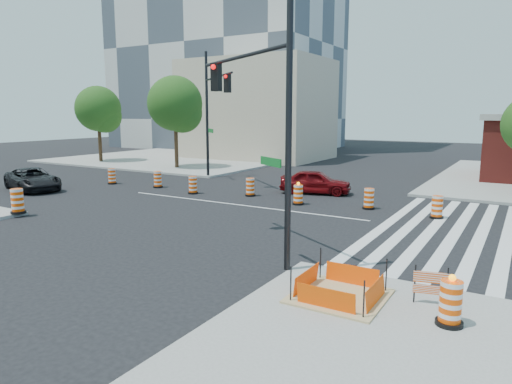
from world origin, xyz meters
TOP-DOWN VIEW (x-y plane):
  - ground at (0.00, 0.00)m, footprint 120.00×120.00m
  - sidewalk_nw at (-18.00, 18.00)m, footprint 22.00×22.00m
  - crosswalk_east at (10.95, 0.00)m, footprint 6.75×13.50m
  - lane_centerline at (0.00, 0.00)m, footprint 14.00×0.12m
  - excavation_pit at (9.00, -9.00)m, footprint 2.20×2.20m
  - beige_midrise at (-12.00, 22.00)m, footprint 14.00×10.00m
  - red_coupe at (2.14, 5.14)m, footprint 4.40×2.67m
  - dark_suv at (-13.24, -2.66)m, footprint 5.29×3.54m
  - signal_pole_se at (5.49, -6.95)m, footprint 5.34×3.37m
  - signal_pole_nw at (-6.00, 6.20)m, footprint 5.19×4.39m
  - pit_drum at (11.58, -9.22)m, footprint 0.58×0.58m
  - sw_corner_drum at (-7.03, -7.44)m, footprint 0.66×0.66m
  - barricade at (11.01, -8.28)m, footprint 0.79×0.23m
  - tree_north_a at (-22.38, 10.39)m, footprint 4.23×4.23m
  - tree_north_b at (-12.76, 10.20)m, footprint 4.54×4.54m
  - median_drum_0 at (-10.98, 1.54)m, footprint 0.60×0.60m
  - median_drum_1 at (-7.32, 2.00)m, footprint 0.60×0.60m
  - median_drum_2 at (-4.01, 1.40)m, footprint 0.60×0.60m
  - median_drum_3 at (-0.73, 2.49)m, footprint 0.60×0.60m
  - median_drum_4 at (2.69, 1.67)m, footprint 0.60×0.60m
  - median_drum_5 at (6.16, 2.46)m, footprint 0.60×0.60m
  - median_drum_6 at (9.40, 2.05)m, footprint 0.60×0.60m

SIDE VIEW (x-z plane):
  - ground at x=0.00m, z-range 0.00..0.00m
  - lane_centerline at x=0.00m, z-range 0.00..0.01m
  - crosswalk_east at x=10.95m, z-range 0.00..0.01m
  - sidewalk_nw at x=-18.00m, z-range 0.00..0.15m
  - excavation_pit at x=9.00m, z-range -0.23..0.67m
  - median_drum_0 at x=-10.98m, z-range -0.03..0.99m
  - median_drum_1 at x=-7.32m, z-range -0.03..0.99m
  - median_drum_2 at x=-4.01m, z-range -0.03..0.99m
  - median_drum_3 at x=-0.73m, z-range -0.03..0.99m
  - median_drum_5 at x=6.16m, z-range -0.03..0.99m
  - median_drum_6 at x=9.40m, z-range -0.03..0.99m
  - median_drum_4 at x=2.69m, z-range -0.10..1.08m
  - pit_drum at x=11.58m, z-range 0.05..1.20m
  - barricade at x=11.01m, z-range 0.20..1.15m
  - dark_suv at x=-13.24m, z-range 0.00..1.35m
  - sw_corner_drum at x=-7.03m, z-range 0.11..1.25m
  - red_coupe at x=2.14m, z-range 0.00..1.40m
  - tree_north_a at x=-22.38m, z-range 1.23..8.42m
  - beige_midrise at x=-12.00m, z-range 0.00..10.00m
  - signal_pole_se at x=5.49m, z-range 0.92..9.10m
  - tree_north_b at x=-12.76m, z-range 1.33..9.05m
  - signal_pole_nw at x=-6.00m, z-range 0.98..9.78m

